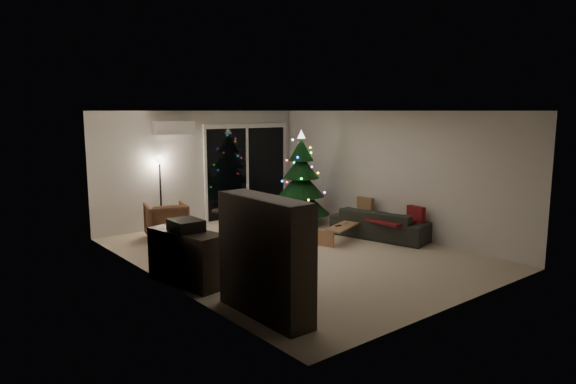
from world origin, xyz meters
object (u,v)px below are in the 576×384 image
bookshelf (253,260)px  media_cabinet (187,257)px  coffee_table (344,234)px  christmas_tree (301,178)px  sofa (381,224)px  armchair (166,221)px

bookshelf → media_cabinet: (0.00, 1.67, -0.35)m
bookshelf → coffee_table: (3.47, 1.93, -0.57)m
media_cabinet → christmas_tree: (3.88, 2.01, 0.65)m
coffee_table → christmas_tree: 2.00m
media_cabinet → coffee_table: (3.47, 0.26, -0.22)m
media_cabinet → sofa: 4.30m
armchair → christmas_tree: bearing=-176.8°
media_cabinet → bookshelf: bearing=-100.9°
armchair → christmas_tree: (2.94, -0.64, 0.68)m
media_cabinet → coffee_table: media_cabinet is taller
armchair → coffee_table: (2.53, -2.39, -0.19)m
armchair → sofa: (3.36, -2.60, -0.07)m
bookshelf → christmas_tree: bearing=28.1°
sofa → christmas_tree: 2.14m
bookshelf → media_cabinet: bookshelf is taller
sofa → christmas_tree: christmas_tree is taller
bookshelf → armchair: size_ratio=1.89×
sofa → media_cabinet: bearing=77.3°
sofa → bookshelf: bearing=98.5°
sofa → coffee_table: sofa is taller
bookshelf → christmas_tree: christmas_tree is taller
media_cabinet → christmas_tree: christmas_tree is taller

